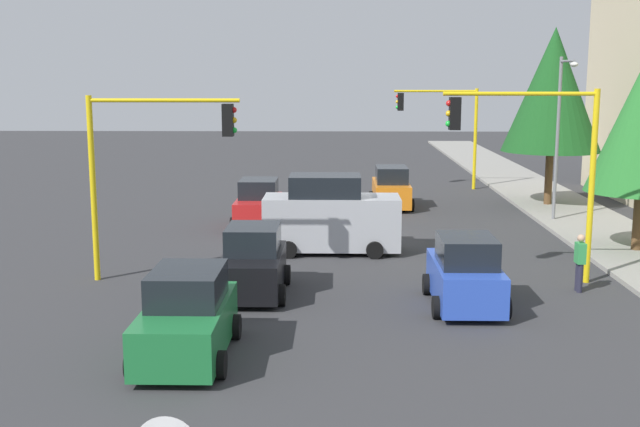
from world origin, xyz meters
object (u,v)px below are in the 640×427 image
object	(u,v)px
traffic_signal_near_right	(151,151)
car_black	(253,264)
car_orange	(391,189)
traffic_signal_far_left	(443,118)
tree_roadside_mid	(553,90)
delivery_van_silver	(331,217)
car_red	(259,206)
car_green	(187,318)
pedestrian_crossing	(580,261)
traffic_signal_near_left	(534,147)
car_blue	(465,275)
street_lamp_curbside	(561,121)

from	to	relation	value
traffic_signal_near_right	car_black	bearing A→B (deg)	64.54
car_orange	car_black	bearing A→B (deg)	-18.11
traffic_signal_far_left	tree_roadside_mid	world-z (taller)	tree_roadside_mid
delivery_van_silver	car_orange	distance (m)	10.17
car_red	traffic_signal_near_right	bearing A→B (deg)	-14.90
car_red	car_green	distance (m)	15.37
traffic_signal_near_right	car_black	size ratio (longest dim) A/B	1.56
delivery_van_silver	pedestrian_crossing	size ratio (longest dim) A/B	2.82
traffic_signal_far_left	car_green	bearing A→B (deg)	-18.90
traffic_signal_near_right	car_black	distance (m)	4.69
pedestrian_crossing	traffic_signal_near_left	bearing A→B (deg)	-130.19
traffic_signal_near_left	car_black	xyz separation A→B (m)	(1.51, -8.24, -3.23)
car_blue	traffic_signal_near_left	bearing A→B (deg)	138.21
car_orange	pedestrian_crossing	world-z (taller)	car_orange
car_orange	car_red	bearing A→B (deg)	-49.33
car_black	car_red	bearing A→B (deg)	-175.22
tree_roadside_mid	car_green	xyz separation A→B (m)	(20.64, -13.44, -4.66)
tree_roadside_mid	car_black	world-z (taller)	tree_roadside_mid
car_red	car_blue	world-z (taller)	same
delivery_van_silver	car_red	bearing A→B (deg)	-147.28
car_orange	car_blue	size ratio (longest dim) A/B	1.06
car_black	car_orange	bearing A→B (deg)	161.89
delivery_van_silver	car_black	bearing A→B (deg)	-21.61
street_lamp_curbside	traffic_signal_far_left	bearing A→B (deg)	-161.27
car_orange	car_blue	xyz separation A→B (m)	(16.39, 0.89, -0.00)
car_orange	car_black	distance (m)	16.07
car_blue	car_black	bearing A→B (deg)	-100.68
traffic_signal_near_right	car_blue	bearing A→B (deg)	73.86
car_red	pedestrian_crossing	size ratio (longest dim) A/B	2.13
traffic_signal_near_right	pedestrian_crossing	distance (m)	13.06
car_red	car_blue	xyz separation A→B (m)	(11.36, 6.75, -0.00)
street_lamp_curbside	car_red	bearing A→B (deg)	-86.00
street_lamp_curbside	delivery_van_silver	world-z (taller)	street_lamp_curbside
delivery_van_silver	car_blue	size ratio (longest dim) A/B	1.30
tree_roadside_mid	delivery_van_silver	distance (m)	15.00
pedestrian_crossing	car_orange	bearing A→B (deg)	-163.20
pedestrian_crossing	car_red	bearing A→B (deg)	-133.43
traffic_signal_near_left	traffic_signal_near_right	size ratio (longest dim) A/B	1.04
traffic_signal_near_left	street_lamp_curbside	distance (m)	10.22
tree_roadside_mid	delivery_van_silver	world-z (taller)	tree_roadside_mid
tree_roadside_mid	traffic_signal_far_left	bearing A→B (deg)	-144.22
traffic_signal_near_left	car_red	xyz separation A→B (m)	(-8.73, -9.09, -3.23)
traffic_signal_near_left	delivery_van_silver	bearing A→B (deg)	-123.47
tree_roadside_mid	car_blue	distance (m)	18.49
delivery_van_silver	car_red	xyz separation A→B (m)	(-4.73, -3.04, -0.39)
street_lamp_curbside	car_red	world-z (taller)	street_lamp_curbside
pedestrian_crossing	car_green	bearing A→B (deg)	-61.70
traffic_signal_near_right	car_blue	xyz separation A→B (m)	(2.63, 9.07, -3.10)
street_lamp_curbside	pedestrian_crossing	world-z (taller)	street_lamp_curbside
delivery_van_silver	car_green	distance (m)	11.09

